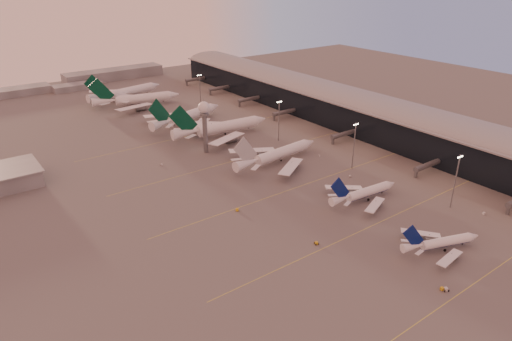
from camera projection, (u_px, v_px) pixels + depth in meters
ground at (360, 252)px, 168.87m from camera, size 700.00×700.00×0.00m
taxiway_markings at (316, 180)px, 226.19m from camera, size 180.00×185.25×0.02m
terminal at (346, 108)px, 303.70m from camera, size 57.00×362.00×23.04m
radar_tower at (204, 117)px, 251.05m from camera, size 6.40×6.40×31.10m
mast_a at (456, 179)px, 194.59m from camera, size 3.60×0.56×25.00m
mast_b at (354, 144)px, 233.34m from camera, size 3.60×0.56×25.00m
mast_c at (279, 119)px, 271.01m from camera, size 3.60×0.56×25.00m
mast_d at (200, 89)px, 335.99m from camera, size 3.60×0.56×25.00m
distant_horizon at (86, 80)px, 407.35m from camera, size 165.00×37.50×9.00m
narrowbody_near at (441, 244)px, 169.26m from camera, size 32.49×25.46×13.23m
narrowbody_mid at (364, 194)px, 205.05m from camera, size 39.35×31.31×15.37m
widebody_white at (277, 156)px, 244.38m from camera, size 58.71×46.84×20.66m
greentail_a at (222, 130)px, 282.34m from camera, size 65.95×53.09×23.95m
greentail_b at (188, 118)px, 304.15m from camera, size 61.70×49.07×23.13m
greentail_c at (138, 101)px, 342.29m from camera, size 65.08×52.05×23.90m
greentail_d at (126, 94)px, 360.85m from camera, size 65.39×52.30×24.01m
gsv_truck_a at (443, 287)px, 149.02m from camera, size 5.61×2.30×2.23m
gsv_tug_near at (446, 289)px, 148.76m from camera, size 3.71×4.40×1.08m
gsv_catering_a at (485, 210)px, 193.92m from camera, size 4.94×2.85×3.82m
gsv_tug_mid at (316, 243)px, 173.59m from camera, size 3.76×2.82×0.96m
gsv_truck_b at (351, 175)px, 228.66m from camera, size 5.14×3.41×1.95m
gsv_truck_c at (237, 208)px, 197.28m from camera, size 5.45×6.27×2.49m
gsv_catering_b at (319, 154)px, 252.87m from camera, size 4.34×2.10×3.55m
gsv_tug_far at (241, 152)px, 257.73m from camera, size 3.71×3.87×0.96m
gsv_truck_d at (161, 164)px, 242.00m from camera, size 3.17×5.03×1.91m
gsv_tug_hangar at (232, 125)px, 302.27m from camera, size 3.73×3.27×0.91m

